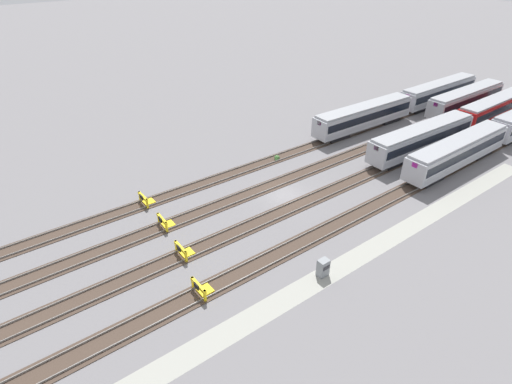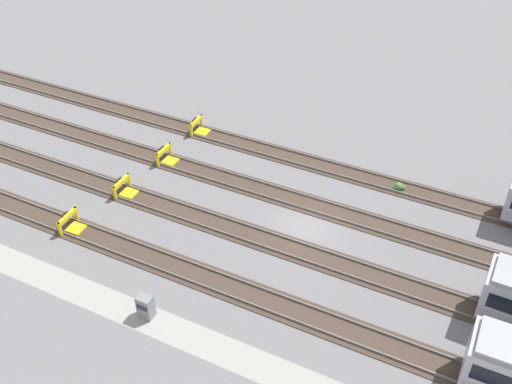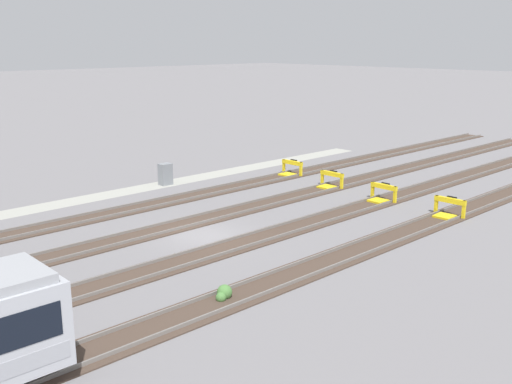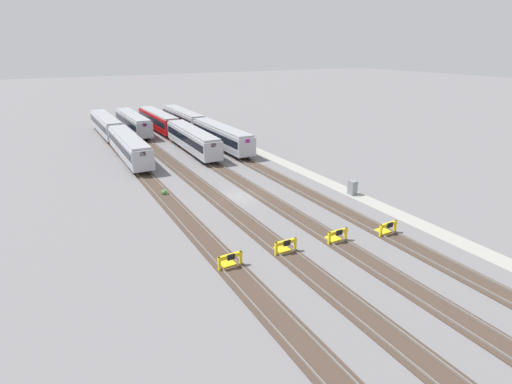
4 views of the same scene
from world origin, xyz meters
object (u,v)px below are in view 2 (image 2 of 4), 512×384
Objects in this scene: bumper_stop_far_inner_track at (199,127)px; weed_clump at (399,187)px; bumper_stop_nearest_track at (71,223)px; bumper_stop_middle_track at (167,156)px; bumper_stop_near_inner_track at (125,188)px; electrical_cabinet at (146,307)px.

weed_clump is at bearing -0.81° from bumper_stop_far_inner_track.
bumper_stop_nearest_track is 14.71m from bumper_stop_far_inner_track.
bumper_stop_middle_track is at bearing -165.31° from weed_clump.
bumper_stop_nearest_track is 1.00× the size of bumper_stop_near_inner_track.
electrical_cabinet reaches higher than bumper_stop_far_inner_track.
bumper_stop_middle_track reaches higher than weed_clump.
bumper_stop_far_inner_track is 20.21m from electrical_cabinet.
weed_clump is (17.56, -0.25, -0.27)m from bumper_stop_far_inner_track.
bumper_stop_near_inner_track is 1.00× the size of bumper_stop_far_inner_track.
electrical_cabinet is (9.07, -4.16, 0.29)m from bumper_stop_nearest_track.
bumper_stop_middle_track is at bearing 81.21° from bumper_stop_nearest_track.
weed_clump is (19.18, 14.37, -0.27)m from bumper_stop_nearest_track.
electrical_cabinet reaches higher than bumper_stop_near_inner_track.
electrical_cabinet is at bearing -118.62° from weed_clump.
bumper_stop_nearest_track and bumper_stop_near_inner_track have the same top height.
bumper_stop_nearest_track is 23.97m from weed_clump.
weed_clump is at bearing 27.55° from bumper_stop_near_inner_track.
bumper_stop_far_inner_track is (0.12, 4.88, 0.00)m from bumper_stop_middle_track.
bumper_stop_nearest_track is at bearing -143.17° from weed_clump.
bumper_stop_far_inner_track is at bearing 88.63° from bumper_stop_middle_track.
bumper_stop_nearest_track and bumper_stop_middle_track have the same top height.
bumper_stop_far_inner_track is at bearing 111.65° from electrical_cabinet.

